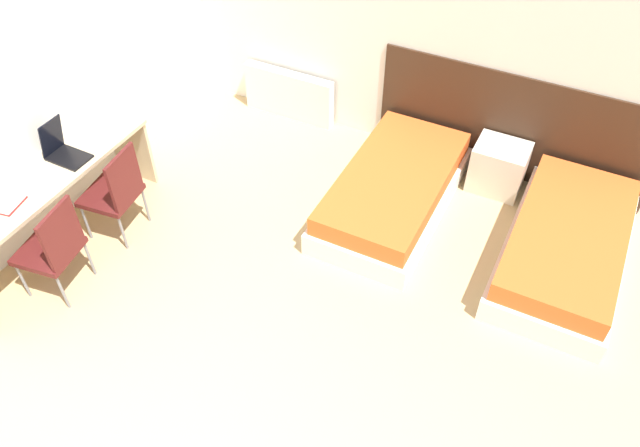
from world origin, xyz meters
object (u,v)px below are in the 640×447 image
(bed_near_window, at_px, (393,191))
(nightstand, at_px, (498,167))
(chair_near_laptop, at_px, (115,190))
(laptop, at_px, (63,150))
(bed_near_door, at_px, (566,246))
(chair_near_notebook, at_px, (53,246))

(bed_near_window, bearing_deg, nightstand, 42.64)
(chair_near_laptop, distance_m, laptop, 0.54)
(bed_near_window, bearing_deg, bed_near_door, 0.00)
(nightstand, height_order, laptop, laptop)
(nightstand, bearing_deg, bed_near_door, -42.64)
(nightstand, relative_size, laptop, 1.41)
(bed_near_door, relative_size, chair_near_notebook, 2.04)
(bed_near_window, xyz_separation_m, chair_near_laptop, (-2.05, -1.40, 0.30))
(bed_near_door, height_order, laptop, laptop)
(chair_near_notebook, relative_size, laptop, 2.60)
(chair_near_notebook, bearing_deg, bed_near_window, 38.10)
(nightstand, xyz_separation_m, chair_near_laptop, (-2.84, -2.13, 0.25))
(bed_near_door, bearing_deg, bed_near_window, 180.00)
(chair_near_notebook, height_order, laptop, laptop)
(bed_near_door, relative_size, laptop, 5.30)
(bed_near_window, xyz_separation_m, laptop, (-2.48, -1.45, 0.62))
(nightstand, xyz_separation_m, chair_near_notebook, (-2.84, -2.88, 0.25))
(bed_near_door, xyz_separation_m, laptop, (-4.06, -1.45, 0.62))
(bed_near_window, relative_size, chair_near_laptop, 2.04)
(bed_near_window, xyz_separation_m, nightstand, (0.79, 0.73, 0.04))
(bed_near_door, distance_m, nightstand, 1.08)
(laptop, bearing_deg, chair_near_notebook, -57.91)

